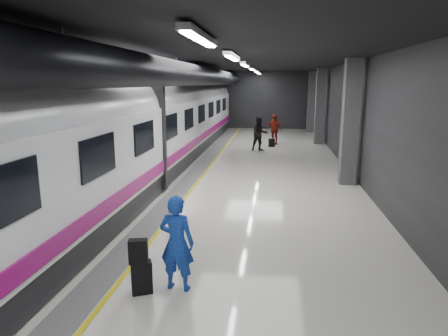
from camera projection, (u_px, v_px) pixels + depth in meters
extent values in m
plane|color=silver|center=(217.00, 194.00, 13.42)|extent=(40.00, 40.00, 0.00)
cube|color=black|center=(217.00, 55.00, 12.48)|extent=(10.00, 40.00, 0.02)
cube|color=#28282B|center=(252.00, 101.00, 32.36)|extent=(10.00, 0.02, 4.50)
cube|color=#28282B|center=(72.00, 125.00, 13.57)|extent=(0.02, 40.00, 4.50)
cube|color=#28282B|center=(377.00, 129.00, 12.34)|extent=(0.02, 40.00, 4.50)
cube|color=slate|center=(178.00, 192.00, 13.59)|extent=(0.65, 39.80, 0.01)
cube|color=yellow|center=(189.00, 193.00, 13.54)|extent=(0.10, 39.80, 0.01)
cylinder|color=black|center=(176.00, 73.00, 12.76)|extent=(0.80, 38.00, 0.80)
cube|color=silver|center=(200.00, 37.00, 6.61)|extent=(0.22, 2.60, 0.10)
cube|color=silver|center=(232.00, 56.00, 11.46)|extent=(0.22, 2.60, 0.10)
cube|color=silver|center=(245.00, 64.00, 16.31)|extent=(0.22, 2.60, 0.10)
cube|color=silver|center=(252.00, 68.00, 21.16)|extent=(0.22, 2.60, 0.10)
cube|color=silver|center=(257.00, 71.00, 26.01)|extent=(0.22, 2.60, 0.10)
cube|color=silver|center=(259.00, 73.00, 29.89)|extent=(0.22, 2.60, 0.10)
cube|color=#515154|center=(350.00, 123.00, 14.33)|extent=(0.55, 0.55, 4.50)
cube|color=#515154|center=(320.00, 107.00, 24.03)|extent=(0.55, 0.55, 4.50)
cube|color=#515154|center=(311.00, 102.00, 29.86)|extent=(0.55, 0.55, 4.50)
cube|color=black|center=(124.00, 181.00, 13.75)|extent=(2.80, 38.00, 0.60)
cube|color=white|center=(122.00, 140.00, 13.46)|extent=(2.90, 38.00, 2.20)
cylinder|color=white|center=(120.00, 112.00, 13.26)|extent=(2.80, 38.00, 2.80)
cube|color=#8E0C64|center=(165.00, 165.00, 13.44)|extent=(0.04, 38.00, 0.35)
cube|color=black|center=(121.00, 133.00, 13.40)|extent=(3.05, 0.25, 3.80)
cube|color=black|center=(4.00, 195.00, 5.43)|extent=(0.05, 1.60, 0.85)
cube|color=black|center=(99.00, 156.00, 8.34)|extent=(0.05, 1.60, 0.85)
cube|color=black|center=(144.00, 137.00, 11.25)|extent=(0.05, 1.60, 0.85)
cube|color=black|center=(171.00, 126.00, 14.16)|extent=(0.05, 1.60, 0.85)
cube|color=black|center=(189.00, 119.00, 17.07)|extent=(0.05, 1.60, 0.85)
cube|color=black|center=(202.00, 113.00, 19.98)|extent=(0.05, 1.60, 0.85)
cube|color=black|center=(211.00, 110.00, 22.89)|extent=(0.05, 1.60, 0.85)
cube|color=black|center=(218.00, 107.00, 25.80)|extent=(0.05, 1.60, 0.85)
cube|color=black|center=(224.00, 104.00, 28.71)|extent=(0.05, 1.60, 0.85)
imported|color=blue|center=(177.00, 243.00, 7.06)|extent=(0.69, 0.51, 1.75)
cube|color=black|center=(142.00, 277.00, 7.04)|extent=(0.42, 0.35, 0.58)
cube|color=black|center=(138.00, 251.00, 6.90)|extent=(0.35, 0.24, 0.43)
imported|color=black|center=(260.00, 134.00, 21.74)|extent=(1.10, 0.99, 1.87)
imported|color=maroon|center=(274.00, 129.00, 24.10)|extent=(1.14, 0.94, 1.82)
cube|color=black|center=(272.00, 143.00, 23.21)|extent=(0.38, 0.31, 0.48)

